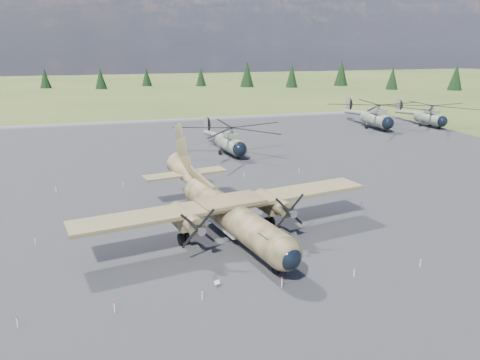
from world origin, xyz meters
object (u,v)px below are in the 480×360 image
object	(u,v)px
transport_plane	(225,207)
helicopter_mid	(377,111)
helicopter_near	(230,135)
helicopter_far	(430,111)

from	to	relation	value
transport_plane	helicopter_mid	world-z (taller)	transport_plane
helicopter_near	helicopter_far	xyz separation A→B (m)	(48.47, 13.87, 0.04)
helicopter_near	transport_plane	bearing A→B (deg)	-113.97
helicopter_near	helicopter_mid	distance (m)	38.63
transport_plane	helicopter_mid	xyz separation A→B (m)	(44.67, 45.81, 1.08)
helicopter_far	helicopter_near	bearing A→B (deg)	-166.43
helicopter_near	helicopter_mid	world-z (taller)	helicopter_mid
helicopter_near	helicopter_far	distance (m)	50.41
helicopter_mid	helicopter_far	distance (m)	12.71
helicopter_near	helicopter_far	size ratio (longest dim) A/B	1.02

